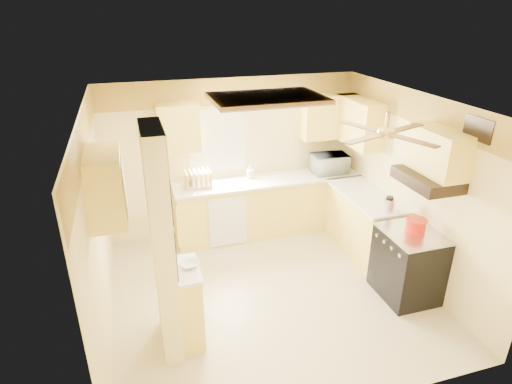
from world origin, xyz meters
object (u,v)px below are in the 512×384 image
object	(u,v)px
stove	(408,264)
bowl	(190,264)
kettle	(389,205)
dutch_oven	(416,225)
microwave	(330,164)

from	to	relation	value
stove	bowl	bearing A→B (deg)	179.42
bowl	kettle	size ratio (longest dim) A/B	0.89
stove	kettle	distance (m)	0.81
dutch_oven	microwave	bearing A→B (deg)	94.48
dutch_oven	kettle	xyz separation A→B (m)	(-0.04, 0.54, 0.04)
kettle	dutch_oven	bearing A→B (deg)	-85.77
bowl	kettle	world-z (taller)	kettle
stove	microwave	world-z (taller)	microwave
microwave	dutch_oven	distance (m)	2.10
dutch_oven	stove	bearing A→B (deg)	-155.51
dutch_oven	kettle	size ratio (longest dim) A/B	1.17
bowl	microwave	bearing A→B (deg)	38.42
dutch_oven	kettle	bearing A→B (deg)	94.23
stove	dutch_oven	bearing A→B (deg)	24.49
stove	kettle	xyz separation A→B (m)	(0.00, 0.56, 0.58)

